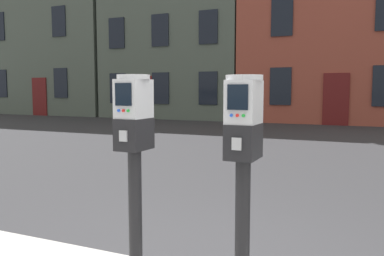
% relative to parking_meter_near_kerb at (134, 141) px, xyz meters
% --- Properties ---
extents(parking_meter_near_kerb, '(0.22, 0.25, 1.39)m').
position_rel_parking_meter_near_kerb_xyz_m(parking_meter_near_kerb, '(0.00, 0.00, 0.00)').
color(parking_meter_near_kerb, black).
rests_on(parking_meter_near_kerb, sidewalk_slab).
extents(parking_meter_twin_adjacent, '(0.22, 0.25, 1.38)m').
position_rel_parking_meter_near_kerb_xyz_m(parking_meter_twin_adjacent, '(0.75, -0.00, -0.01)').
color(parking_meter_twin_adjacent, black).
rests_on(parking_meter_twin_adjacent, sidewalk_slab).
extents(townhouse_brownstone, '(8.91, 6.07, 13.08)m').
position_rel_parking_meter_near_kerb_xyz_m(townhouse_brownstone, '(-16.02, 17.73, 5.44)').
color(townhouse_brownstone, '#4C564C').
rests_on(townhouse_brownstone, ground_plane).
extents(townhouse_grey_stucco, '(7.35, 6.10, 10.95)m').
position_rel_parking_meter_near_kerb_xyz_m(townhouse_grey_stucco, '(-7.68, 17.74, 4.38)').
color(townhouse_grey_stucco, '#4C564C').
rests_on(townhouse_grey_stucco, ground_plane).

